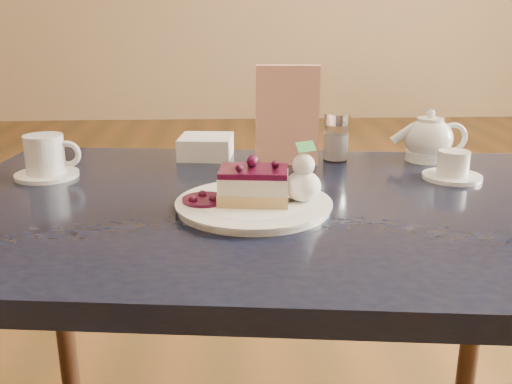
{
  "coord_description": "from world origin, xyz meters",
  "views": [
    {
      "loc": [
        0.16,
        -0.51,
        0.98
      ],
      "look_at": [
        0.2,
        0.27,
        0.73
      ],
      "focal_mm": 40.0,
      "sensor_mm": 36.0,
      "label": 1
    }
  ],
  "objects_px": {
    "cheesecake_slice": "(254,185)",
    "tea_set": "(433,145)",
    "main_table": "(256,240)",
    "dessert_plate": "(254,205)",
    "coffee_set": "(46,159)"
  },
  "relations": [
    {
      "from": "coffee_set",
      "to": "cheesecake_slice",
      "type": "bearing_deg",
      "value": -28.23
    },
    {
      "from": "main_table",
      "to": "dessert_plate",
      "type": "relative_size",
      "value": 4.82
    },
    {
      "from": "main_table",
      "to": "tea_set",
      "type": "relative_size",
      "value": 4.72
    },
    {
      "from": "coffee_set",
      "to": "tea_set",
      "type": "bearing_deg",
      "value": 4.53
    },
    {
      "from": "dessert_plate",
      "to": "cheesecake_slice",
      "type": "bearing_deg",
      "value": 90.0
    },
    {
      "from": "main_table",
      "to": "dessert_plate",
      "type": "xyz_separation_m",
      "value": [
        -0.01,
        -0.05,
        0.08
      ]
    },
    {
      "from": "dessert_plate",
      "to": "tea_set",
      "type": "relative_size",
      "value": 0.98
    },
    {
      "from": "dessert_plate",
      "to": "coffee_set",
      "type": "xyz_separation_m",
      "value": [
        -0.38,
        0.21,
        0.03
      ]
    },
    {
      "from": "cheesecake_slice",
      "to": "tea_set",
      "type": "bearing_deg",
      "value": 41.33
    },
    {
      "from": "cheesecake_slice",
      "to": "tea_set",
      "type": "relative_size",
      "value": 0.47
    },
    {
      "from": "cheesecake_slice",
      "to": "tea_set",
      "type": "xyz_separation_m",
      "value": [
        0.38,
        0.27,
        0.0
      ]
    },
    {
      "from": "main_table",
      "to": "coffee_set",
      "type": "bearing_deg",
      "value": 163.89
    },
    {
      "from": "coffee_set",
      "to": "tea_set",
      "type": "height_order",
      "value": "tea_set"
    },
    {
      "from": "cheesecake_slice",
      "to": "coffee_set",
      "type": "bearing_deg",
      "value": 158.11
    },
    {
      "from": "coffee_set",
      "to": "main_table",
      "type": "bearing_deg",
      "value": -22.45
    }
  ]
}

